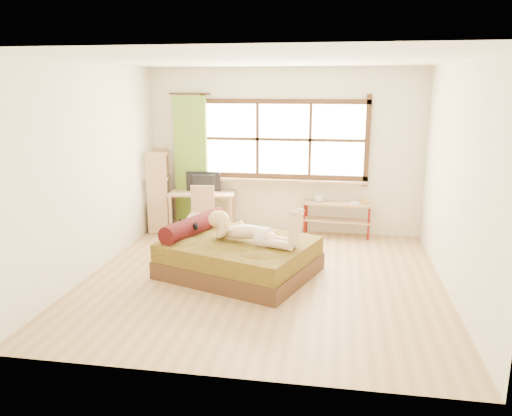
% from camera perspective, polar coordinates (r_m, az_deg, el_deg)
% --- Properties ---
extents(floor, '(4.50, 4.50, 0.00)m').
position_cam_1_polar(floor, '(6.45, 0.79, -8.10)').
color(floor, '#9E754C').
rests_on(floor, ground).
extents(ceiling, '(4.50, 4.50, 0.00)m').
position_cam_1_polar(ceiling, '(5.99, 0.88, 16.61)').
color(ceiling, white).
rests_on(ceiling, wall_back).
extents(wall_back, '(4.50, 0.00, 4.50)m').
position_cam_1_polar(wall_back, '(8.28, 3.17, 6.46)').
color(wall_back, silver).
rests_on(wall_back, floor).
extents(wall_front, '(4.50, 0.00, 4.50)m').
position_cam_1_polar(wall_front, '(3.92, -4.10, -1.86)').
color(wall_front, silver).
rests_on(wall_front, floor).
extents(wall_left, '(0.00, 4.50, 4.50)m').
position_cam_1_polar(wall_left, '(6.78, -18.37, 4.14)').
color(wall_left, silver).
rests_on(wall_left, floor).
extents(wall_right, '(0.00, 4.50, 4.50)m').
position_cam_1_polar(wall_right, '(6.16, 22.02, 2.93)').
color(wall_right, silver).
rests_on(wall_right, floor).
extents(window, '(2.80, 0.16, 1.46)m').
position_cam_1_polar(window, '(8.24, 3.17, 7.53)').
color(window, '#FFEDBF').
rests_on(window, wall_back).
extents(curtain, '(0.55, 0.10, 2.20)m').
position_cam_1_polar(curtain, '(8.50, -7.41, 5.20)').
color(curtain, olive).
rests_on(curtain, wall_back).
extents(bed, '(2.19, 1.97, 0.69)m').
position_cam_1_polar(bed, '(6.57, -2.25, -5.41)').
color(bed, '#33180F').
rests_on(bed, floor).
extents(woman, '(1.32, 0.77, 0.54)m').
position_cam_1_polar(woman, '(6.33, -0.70, -1.60)').
color(woman, '#DAB28C').
rests_on(woman, bed).
extents(kitten, '(0.29, 0.19, 0.22)m').
position_cam_1_polar(kitten, '(6.71, -7.80, -2.27)').
color(kitten, black).
rests_on(kitten, bed).
extents(desk, '(1.12, 0.58, 0.68)m').
position_cam_1_polar(desk, '(8.37, -6.17, 1.20)').
color(desk, tan).
rests_on(desk, floor).
extents(monitor, '(0.58, 0.12, 0.33)m').
position_cam_1_polar(monitor, '(8.37, -6.12, 2.97)').
color(monitor, black).
rests_on(monitor, desk).
extents(chair, '(0.41, 0.41, 0.85)m').
position_cam_1_polar(chair, '(8.03, -6.21, -0.21)').
color(chair, tan).
rests_on(chair, floor).
extents(pipe_shelf, '(1.14, 0.37, 0.64)m').
position_cam_1_polar(pipe_shelf, '(8.23, 9.32, -0.39)').
color(pipe_shelf, tan).
rests_on(pipe_shelf, floor).
extents(cup, '(0.15, 0.15, 0.11)m').
position_cam_1_polar(cup, '(8.19, 7.20, 1.07)').
color(cup, gray).
rests_on(cup, pipe_shelf).
extents(book, '(0.18, 0.24, 0.02)m').
position_cam_1_polar(book, '(8.20, 10.68, 0.63)').
color(book, gray).
rests_on(book, pipe_shelf).
extents(bookshelf, '(0.46, 0.65, 1.35)m').
position_cam_1_polar(bookshelf, '(8.60, -11.03, 2.00)').
color(bookshelf, tan).
rests_on(bookshelf, floor).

